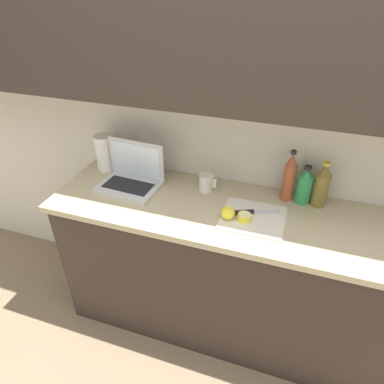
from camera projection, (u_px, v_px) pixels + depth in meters
ground_plane at (237, 324)px, 2.27m from camera, size 12.00×12.00×0.00m
wall_back at (271, 76)px, 1.59m from camera, size 5.20×0.38×2.60m
counter_unit at (246, 275)px, 2.01m from camera, size 2.17×0.59×0.91m
laptop at (132, 176)px, 1.98m from camera, size 0.36×0.26×0.25m
cutting_board at (253, 218)px, 1.74m from camera, size 0.32×0.29×0.01m
knife at (248, 212)px, 1.76m from camera, size 0.24×0.13×0.02m
lemon_half_cut at (244, 217)px, 1.71m from camera, size 0.07×0.07×0.04m
lemon_whole_beside at (228, 213)px, 1.71m from camera, size 0.07×0.07×0.07m
bottle_green_soda at (321, 186)px, 1.78m from camera, size 0.08×0.08×0.26m
bottle_oil_tall at (304, 186)px, 1.81m from camera, size 0.08×0.08×0.22m
bottle_water_clear at (289, 178)px, 1.81m from camera, size 0.06×0.06×0.29m
measuring_cup at (206, 183)px, 1.94m from camera, size 0.10×0.08×0.10m
paper_towel_roll at (105, 153)px, 2.11m from camera, size 0.12×0.12×0.23m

